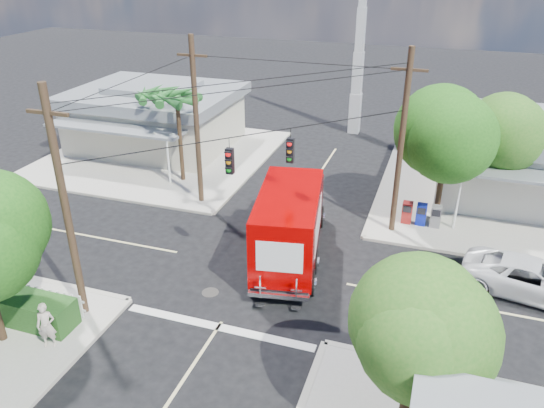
% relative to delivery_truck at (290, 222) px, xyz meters
% --- Properties ---
extents(ground, '(120.00, 120.00, 0.00)m').
position_rel_delivery_truck_xyz_m(ground, '(-1.09, -1.33, -1.79)').
color(ground, black).
rests_on(ground, ground).
extents(sidewalk_ne, '(14.12, 14.12, 0.14)m').
position_rel_delivery_truck_xyz_m(sidewalk_ne, '(9.79, 9.55, -1.72)').
color(sidewalk_ne, '#AAA59A').
rests_on(sidewalk_ne, ground).
extents(sidewalk_nw, '(14.12, 14.12, 0.14)m').
position_rel_delivery_truck_xyz_m(sidewalk_nw, '(-11.97, 9.55, -1.72)').
color(sidewalk_nw, '#AAA59A').
rests_on(sidewalk_nw, ground).
extents(road_markings, '(32.00, 32.00, 0.01)m').
position_rel_delivery_truck_xyz_m(road_markings, '(-1.09, -2.80, -1.78)').
color(road_markings, beige).
rests_on(road_markings, ground).
extents(building_nw, '(10.80, 10.20, 4.30)m').
position_rel_delivery_truck_xyz_m(building_nw, '(-13.09, 11.13, 0.43)').
color(building_nw, beige).
rests_on(building_nw, sidewalk_nw).
extents(radio_tower, '(0.80, 0.80, 17.00)m').
position_rel_delivery_truck_xyz_m(radio_tower, '(-0.59, 18.67, 3.85)').
color(radio_tower, silver).
rests_on(radio_tower, ground).
extents(tree_ne_front, '(4.21, 4.14, 6.66)m').
position_rel_delivery_truck_xyz_m(tree_ne_front, '(6.12, 5.43, 2.98)').
color(tree_ne_front, '#422D1C').
rests_on(tree_ne_front, sidewalk_ne).
extents(tree_ne_back, '(3.77, 3.66, 5.82)m').
position_rel_delivery_truck_xyz_m(tree_ne_back, '(8.72, 7.63, 2.40)').
color(tree_ne_back, '#422D1C').
rests_on(tree_ne_back, sidewalk_ne).
extents(tree_se, '(3.67, 3.54, 5.62)m').
position_rel_delivery_truck_xyz_m(tree_se, '(5.92, -8.57, 2.25)').
color(tree_se, '#422D1C').
rests_on(tree_se, sidewalk_se).
extents(palm_nw_front, '(3.01, 3.08, 5.59)m').
position_rel_delivery_truck_xyz_m(palm_nw_front, '(-8.59, 6.17, 3.25)').
color(palm_nw_front, '#422D1C').
rests_on(palm_nw_front, sidewalk_nw).
extents(palm_nw_back, '(3.01, 3.08, 5.19)m').
position_rel_delivery_truck_xyz_m(palm_nw_back, '(-10.59, 7.67, 2.88)').
color(palm_nw_back, '#422D1C').
rests_on(palm_nw_back, sidewalk_nw).
extents(utility_poles, '(12.00, 10.68, 9.00)m').
position_rel_delivery_truck_xyz_m(utility_poles, '(-2.67, 0.27, 2.89)').
color(utility_poles, '#473321').
rests_on(utility_poles, ground).
extents(picket_fence, '(5.94, 0.06, 1.00)m').
position_rel_delivery_truck_xyz_m(picket_fence, '(-8.89, -6.93, -1.11)').
color(picket_fence, silver).
rests_on(picket_fence, sidewalk_sw).
extents(hedge_sw, '(6.20, 1.20, 1.10)m').
position_rel_delivery_truck_xyz_m(hedge_sw, '(-9.09, -7.73, -1.10)').
color(hedge_sw, '#1C3F15').
rests_on(hedge_sw, sidewalk_sw).
extents(vending_boxes, '(1.90, 0.50, 1.10)m').
position_rel_delivery_truck_xyz_m(vending_boxes, '(5.41, 4.87, -1.10)').
color(vending_boxes, maroon).
rests_on(vending_boxes, sidewalk_ne).
extents(delivery_truck, '(3.82, 8.42, 3.52)m').
position_rel_delivery_truck_xyz_m(delivery_truck, '(0.00, 0.00, 0.00)').
color(delivery_truck, black).
rests_on(delivery_truck, ground).
extents(parked_car, '(5.69, 3.33, 1.49)m').
position_rel_delivery_truck_xyz_m(parked_car, '(10.09, 0.37, -1.04)').
color(parked_car, silver).
rests_on(parked_car, ground).
extents(pedestrian, '(0.76, 0.64, 1.75)m').
position_rel_delivery_truck_xyz_m(pedestrian, '(-6.22, -8.59, -0.77)').
color(pedestrian, beige).
rests_on(pedestrian, sidewalk_sw).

